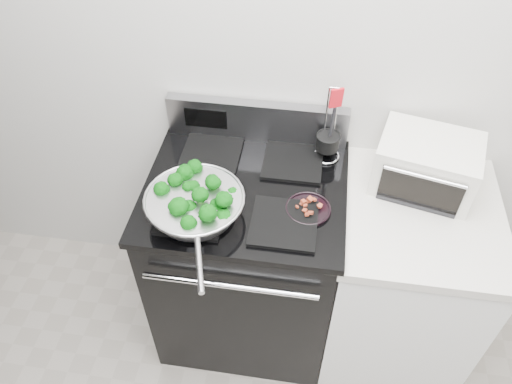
% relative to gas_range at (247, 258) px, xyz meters
% --- Properties ---
extents(back_wall, '(4.00, 0.02, 2.70)m').
position_rel_gas_range_xyz_m(back_wall, '(0.30, 0.34, 0.86)').
color(back_wall, '#BBBAB2').
rests_on(back_wall, ground).
extents(gas_range, '(0.79, 0.69, 1.13)m').
position_rel_gas_range_xyz_m(gas_range, '(0.00, 0.00, 0.00)').
color(gas_range, black).
rests_on(gas_range, floor).
extents(counter, '(0.62, 0.68, 0.92)m').
position_rel_gas_range_xyz_m(counter, '(0.68, -0.00, -0.03)').
color(counter, white).
rests_on(counter, floor).
extents(skillet, '(0.37, 0.57, 0.08)m').
position_rel_gas_range_xyz_m(skillet, '(-0.16, -0.17, 0.52)').
color(skillet, silver).
rests_on(skillet, gas_range).
extents(broccoli_pile, '(0.29, 0.29, 0.10)m').
position_rel_gas_range_xyz_m(broccoli_pile, '(-0.16, -0.17, 0.54)').
color(broccoli_pile, black).
rests_on(broccoli_pile, skillet).
extents(bacon_plate, '(0.17, 0.17, 0.04)m').
position_rel_gas_range_xyz_m(bacon_plate, '(0.25, -0.09, 0.48)').
color(bacon_plate, black).
rests_on(bacon_plate, gas_range).
extents(utensil_holder, '(0.11, 0.11, 0.34)m').
position_rel_gas_range_xyz_m(utensil_holder, '(0.30, 0.22, 0.52)').
color(utensil_holder, silver).
rests_on(utensil_holder, gas_range).
extents(toaster_oven, '(0.42, 0.36, 0.21)m').
position_rel_gas_range_xyz_m(toaster_oven, '(0.68, 0.15, 0.54)').
color(toaster_oven, beige).
rests_on(toaster_oven, counter).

